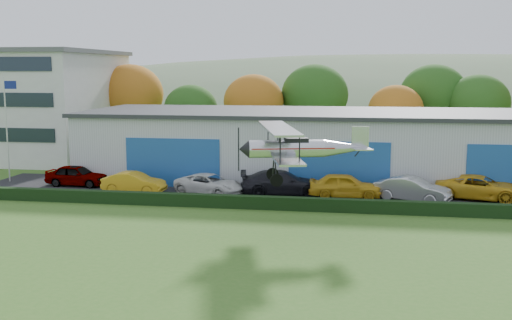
# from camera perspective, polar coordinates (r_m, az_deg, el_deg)

# --- Properties ---
(ground) EXTENTS (300.00, 300.00, 0.00)m
(ground) POSITION_cam_1_polar(r_m,az_deg,el_deg) (21.90, -7.23, -14.30)
(ground) COLOR #396921
(ground) RESTS_ON ground
(apron) EXTENTS (48.00, 9.00, 0.05)m
(apron) POSITION_cam_1_polar(r_m,az_deg,el_deg) (41.30, 5.07, -3.27)
(apron) COLOR black
(apron) RESTS_ON ground
(hedge) EXTENTS (46.00, 0.60, 0.80)m
(hedge) POSITION_cam_1_polar(r_m,az_deg,el_deg) (36.54, 4.53, -4.23)
(hedge) COLOR black
(hedge) RESTS_ON ground
(hangar) EXTENTS (40.60, 12.60, 5.30)m
(hangar) POSITION_cam_1_polar(r_m,az_deg,el_deg) (47.67, 8.12, 1.48)
(hangar) COLOR #B2B7BC
(hangar) RESTS_ON ground
(office_block) EXTENTS (20.60, 15.60, 10.40)m
(office_block) POSITION_cam_1_polar(r_m,az_deg,el_deg) (64.08, -22.79, 5.00)
(office_block) COLOR silver
(office_block) RESTS_ON ground
(flagpole) EXTENTS (1.05, 0.10, 8.00)m
(flagpole) POSITION_cam_1_polar(r_m,az_deg,el_deg) (48.81, -22.69, 3.58)
(flagpole) COLOR silver
(flagpole) RESTS_ON ground
(tree_belt) EXTENTS (75.70, 13.22, 10.12)m
(tree_belt) POSITION_cam_1_polar(r_m,az_deg,el_deg) (60.22, 4.46, 5.83)
(tree_belt) COLOR #3D2614
(tree_belt) RESTS_ON ground
(distant_hills) EXTENTS (430.00, 196.00, 56.00)m
(distant_hills) POSITION_cam_1_polar(r_m,az_deg,el_deg) (161.10, 5.47, 0.88)
(distant_hills) COLOR #4C6642
(distant_hills) RESTS_ON ground
(car_0) EXTENTS (4.60, 2.03, 1.54)m
(car_0) POSITION_cam_1_polar(r_m,az_deg,el_deg) (45.84, -16.79, -1.41)
(car_0) COLOR gray
(car_0) RESTS_ON apron
(car_1) EXTENTS (4.46, 1.79, 1.44)m
(car_1) POSITION_cam_1_polar(r_m,az_deg,el_deg) (42.15, -11.59, -2.14)
(car_1) COLOR gold
(car_1) RESTS_ON apron
(car_2) EXTENTS (5.44, 3.88, 1.38)m
(car_2) POSITION_cam_1_polar(r_m,az_deg,el_deg) (41.07, -4.44, -2.31)
(car_2) COLOR silver
(car_2) RESTS_ON apron
(car_3) EXTENTS (5.99, 3.28, 1.64)m
(car_3) POSITION_cam_1_polar(r_m,az_deg,el_deg) (40.85, 2.49, -2.16)
(car_3) COLOR black
(car_3) RESTS_ON apron
(car_4) EXTENTS (4.85, 2.00, 1.64)m
(car_4) POSITION_cam_1_polar(r_m,az_deg,el_deg) (40.21, 8.54, -2.43)
(car_4) COLOR gold
(car_4) RESTS_ON apron
(car_5) EXTENTS (5.10, 3.43, 1.59)m
(car_5) POSITION_cam_1_polar(r_m,az_deg,el_deg) (39.96, 14.75, -2.73)
(car_5) COLOR silver
(car_5) RESTS_ON apron
(car_6) EXTENTS (6.13, 3.98, 1.57)m
(car_6) POSITION_cam_1_polar(r_m,az_deg,el_deg) (41.99, 20.67, -2.47)
(car_6) COLOR gold
(car_6) RESTS_ON apron
(biplane) EXTENTS (7.05, 8.00, 2.98)m
(biplane) POSITION_cam_1_polar(r_m,az_deg,el_deg) (31.41, 4.02, 1.28)
(biplane) COLOR silver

